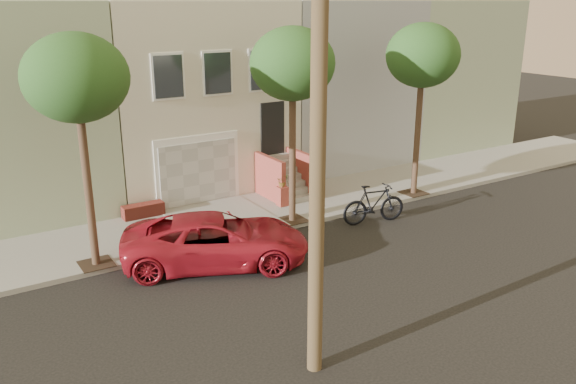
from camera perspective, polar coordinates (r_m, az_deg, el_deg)
ground at (r=16.40m, az=4.85°, el=-7.95°), size 90.00×90.00×0.00m
sidewalk at (r=20.53m, az=-4.12°, el=-2.22°), size 40.00×3.70×0.15m
house_row at (r=24.84m, az=-10.79°, el=9.57°), size 33.10×11.70×7.00m
tree_left at (r=16.09m, az=-19.77°, el=10.18°), size 2.70×2.57×6.30m
tree_mid at (r=18.61m, az=0.45°, el=12.15°), size 2.70×2.57×6.30m
tree_right at (r=22.06m, az=12.88°, el=12.63°), size 2.70×2.57×6.30m
pickup_truck at (r=16.81m, az=-6.94°, el=-4.63°), size 5.74×4.32×1.45m
motorcycle at (r=19.96m, az=8.30°, el=-1.14°), size 2.34×1.10×1.35m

